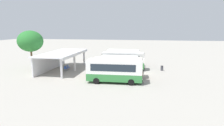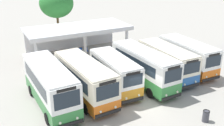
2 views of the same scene
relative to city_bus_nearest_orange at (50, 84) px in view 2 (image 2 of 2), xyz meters
name	(u,v)px [view 2 (image 2 of 2)]	position (x,y,z in m)	size (l,w,h in m)	color
ground_plane	(144,105)	(6.62, -3.53, -1.88)	(180.00, 180.00, 0.00)	#A39E93
city_bus_nearest_orange	(50,84)	(0.00, 0.00, 0.00)	(2.56, 8.11, 3.42)	black
city_bus_second_in_row	(85,78)	(2.91, -0.03, -0.10)	(2.80, 8.03, 3.22)	black
city_bus_middle_cream	(115,72)	(5.82, 0.08, -0.17)	(2.36, 6.60, 3.10)	black
city_bus_fourth_amber	(144,66)	(8.72, -0.17, -0.04)	(2.51, 8.14, 3.33)	black
city_bus_fifth_blue	(166,61)	(11.63, 0.16, -0.15)	(2.49, 7.18, 3.13)	black
city_bus_far_end_green	(187,55)	(14.54, 0.43, -0.13)	(2.53, 7.18, 3.17)	black
terminal_canopy	(76,32)	(6.42, 11.51, 0.77)	(12.50, 5.68, 3.40)	silver
waiting_chair_end_by_column	(76,52)	(5.78, 10.17, -1.36)	(0.45, 0.45, 0.86)	slate
waiting_chair_second_from_end	(81,51)	(6.46, 10.22, -1.36)	(0.45, 0.45, 0.86)	slate
waiting_chair_middle_seat	(86,50)	(7.13, 10.12, -1.36)	(0.45, 0.45, 0.86)	slate
roadside_tree_behind_canopy	(56,3)	(5.67, 16.73, 3.55)	(4.60, 4.60, 7.40)	brown
litter_bin_apron	(206,116)	(9.34, -7.46, -1.43)	(0.49, 0.49, 0.90)	#3F3F47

